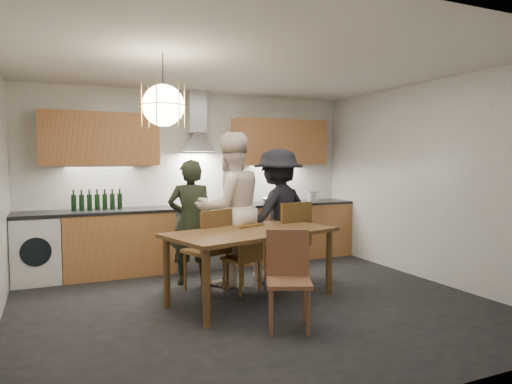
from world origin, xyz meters
name	(u,v)px	position (x,y,z in m)	size (l,w,h in m)	color
ground	(254,304)	(0.00, 0.00, 0.00)	(5.00, 5.00, 0.00)	black
room_shell	(254,148)	(0.00, 0.00, 1.71)	(5.02, 4.52, 2.61)	white
counter_run	(202,236)	(0.02, 1.95, 0.45)	(5.00, 0.62, 0.90)	tan
range_stove	(201,237)	(0.00, 1.94, 0.44)	(0.90, 0.60, 0.92)	silver
wall_fixtures	(198,140)	(0.00, 2.07, 1.87)	(4.30, 0.54, 1.10)	#C4814B
pendant_lamp	(163,105)	(-1.00, -0.10, 2.10)	(0.43, 0.43, 0.70)	black
dining_table	(252,238)	(0.02, 0.13, 0.70)	(2.06, 1.40, 0.79)	brown
chair_back_left	(211,245)	(-0.29, 0.62, 0.57)	(0.57, 0.57, 0.99)	brown
chair_back_mid	(246,254)	(0.08, 0.42, 0.47)	(0.47, 0.47, 0.82)	brown
chair_back_right	(291,236)	(0.79, 0.62, 0.60)	(0.54, 0.54, 1.04)	brown
chair_front	(288,272)	(0.02, -0.74, 0.52)	(0.54, 0.54, 0.91)	brown
person_left	(191,222)	(-0.41, 1.05, 0.79)	(0.58, 0.38, 1.58)	black
person_mid	(230,209)	(0.06, 0.88, 0.96)	(0.94, 0.73, 1.92)	#F2DFD1
person_right	(278,214)	(0.74, 0.88, 0.86)	(1.11, 0.64, 1.72)	black
mixing_bowl	(272,201)	(1.14, 1.88, 0.94)	(0.34, 0.34, 0.08)	#AFB0B3
stock_pot	(313,196)	(1.94, 1.98, 0.97)	(0.20, 0.20, 0.14)	silver
wine_bottles	(97,200)	(-1.44, 1.99, 1.04)	(0.66, 0.07, 0.28)	black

